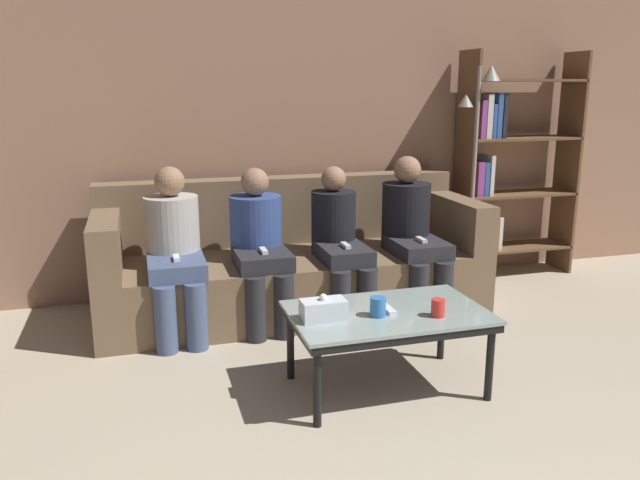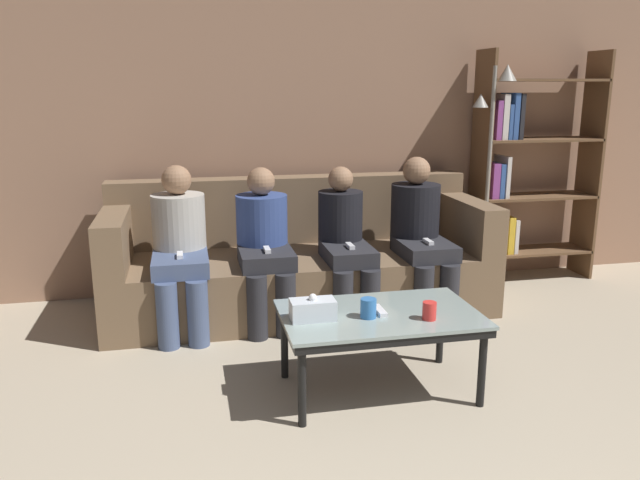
{
  "view_description": "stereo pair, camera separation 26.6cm",
  "coord_description": "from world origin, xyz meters",
  "px_view_note": "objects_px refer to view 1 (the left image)",
  "views": [
    {
      "loc": [
        -1.01,
        -0.48,
        1.54
      ],
      "look_at": [
        0.0,
        2.94,
        0.66
      ],
      "focal_mm": 35.0,
      "sensor_mm": 36.0,
      "label": 1
    },
    {
      "loc": [
        -0.75,
        -0.54,
        1.54
      ],
      "look_at": [
        0.0,
        2.94,
        0.66
      ],
      "focal_mm": 35.0,
      "sensor_mm": 36.0,
      "label": 2
    }
  ],
  "objects_px": {
    "game_remote": "(388,309)",
    "seated_person_right_end": "(412,229)",
    "couch": "(292,264)",
    "tissue_box": "(323,309)",
    "standing_lamp": "(476,153)",
    "cup_near_left": "(438,308)",
    "seated_person_left_end": "(174,246)",
    "seated_person_mid_left": "(259,242)",
    "seated_person_mid_right": "(339,239)",
    "bookshelf": "(502,171)",
    "cup_near_right": "(378,307)",
    "coffee_table": "(387,319)"
  },
  "relations": [
    {
      "from": "game_remote",
      "to": "seated_person_right_end",
      "type": "distance_m",
      "value": 1.31
    },
    {
      "from": "seated_person_right_end",
      "to": "couch",
      "type": "bearing_deg",
      "value": 164.73
    },
    {
      "from": "tissue_box",
      "to": "standing_lamp",
      "type": "distance_m",
      "value": 2.35
    },
    {
      "from": "seated_person_right_end",
      "to": "cup_near_left",
      "type": "bearing_deg",
      "value": -108.91
    },
    {
      "from": "couch",
      "to": "seated_person_left_end",
      "type": "xyz_separation_m",
      "value": [
        -0.82,
        -0.23,
        0.25
      ]
    },
    {
      "from": "seated_person_right_end",
      "to": "game_remote",
      "type": "bearing_deg",
      "value": -119.68
    },
    {
      "from": "seated_person_mid_left",
      "to": "seated_person_right_end",
      "type": "distance_m",
      "value": 1.09
    },
    {
      "from": "tissue_box",
      "to": "game_remote",
      "type": "height_order",
      "value": "tissue_box"
    },
    {
      "from": "seated_person_mid_right",
      "to": "seated_person_mid_left",
      "type": "bearing_deg",
      "value": 177.59
    },
    {
      "from": "seated_person_mid_left",
      "to": "seated_person_mid_right",
      "type": "distance_m",
      "value": 0.54
    },
    {
      "from": "bookshelf",
      "to": "seated_person_right_end",
      "type": "xyz_separation_m",
      "value": [
        -1.03,
        -0.52,
        -0.3
      ]
    },
    {
      "from": "cup_near_right",
      "to": "tissue_box",
      "type": "relative_size",
      "value": 0.45
    },
    {
      "from": "cup_near_left",
      "to": "seated_person_mid_right",
      "type": "height_order",
      "value": "seated_person_mid_right"
    },
    {
      "from": "couch",
      "to": "cup_near_right",
      "type": "relative_size",
      "value": 26.9
    },
    {
      "from": "couch",
      "to": "bookshelf",
      "type": "relative_size",
      "value": 1.45
    },
    {
      "from": "seated_person_mid_left",
      "to": "bookshelf",
      "type": "bearing_deg",
      "value": 13.76
    },
    {
      "from": "seated_person_mid_left",
      "to": "couch",
      "type": "bearing_deg",
      "value": 39.09
    },
    {
      "from": "coffee_table",
      "to": "game_remote",
      "type": "xyz_separation_m",
      "value": [
        0.0,
        0.0,
        0.05
      ]
    },
    {
      "from": "seated_person_left_end",
      "to": "coffee_table",
      "type": "bearing_deg",
      "value": -48.93
    },
    {
      "from": "seated_person_left_end",
      "to": "seated_person_right_end",
      "type": "relative_size",
      "value": 0.99
    },
    {
      "from": "cup_near_right",
      "to": "bookshelf",
      "type": "height_order",
      "value": "bookshelf"
    },
    {
      "from": "cup_near_right",
      "to": "seated_person_mid_right",
      "type": "distance_m",
      "value": 1.18
    },
    {
      "from": "couch",
      "to": "seated_person_mid_right",
      "type": "bearing_deg",
      "value": -41.88
    },
    {
      "from": "game_remote",
      "to": "seated_person_left_end",
      "type": "distance_m",
      "value": 1.51
    },
    {
      "from": "standing_lamp",
      "to": "seated_person_mid_right",
      "type": "xyz_separation_m",
      "value": [
        -1.24,
        -0.4,
        -0.51
      ]
    },
    {
      "from": "bookshelf",
      "to": "standing_lamp",
      "type": "xyz_separation_m",
      "value": [
        -0.33,
        -0.14,
        0.17
      ]
    },
    {
      "from": "cup_near_right",
      "to": "couch",
      "type": "bearing_deg",
      "value": 93.77
    },
    {
      "from": "seated_person_right_end",
      "to": "standing_lamp",
      "type": "bearing_deg",
      "value": 28.49
    },
    {
      "from": "couch",
      "to": "bookshelf",
      "type": "distance_m",
      "value": 1.95
    },
    {
      "from": "cup_near_right",
      "to": "standing_lamp",
      "type": "height_order",
      "value": "standing_lamp"
    },
    {
      "from": "couch",
      "to": "coffee_table",
      "type": "distance_m",
      "value": 1.37
    },
    {
      "from": "seated_person_mid_right",
      "to": "seated_person_left_end",
      "type": "bearing_deg",
      "value": 179.05
    },
    {
      "from": "seated_person_mid_right",
      "to": "bookshelf",
      "type": "bearing_deg",
      "value": 18.97
    },
    {
      "from": "game_remote",
      "to": "bookshelf",
      "type": "bearing_deg",
      "value": 44.58
    },
    {
      "from": "cup_near_left",
      "to": "seated_person_right_end",
      "type": "xyz_separation_m",
      "value": [
        0.44,
        1.28,
        0.1
      ]
    },
    {
      "from": "cup_near_left",
      "to": "seated_person_right_end",
      "type": "distance_m",
      "value": 1.35
    },
    {
      "from": "cup_near_left",
      "to": "cup_near_right",
      "type": "relative_size",
      "value": 0.91
    },
    {
      "from": "seated_person_mid_right",
      "to": "game_remote",
      "type": "bearing_deg",
      "value": -95.25
    },
    {
      "from": "bookshelf",
      "to": "seated_person_mid_right",
      "type": "height_order",
      "value": "bookshelf"
    },
    {
      "from": "coffee_table",
      "to": "cup_near_right",
      "type": "distance_m",
      "value": 0.13
    },
    {
      "from": "tissue_box",
      "to": "seated_person_left_end",
      "type": "bearing_deg",
      "value": 118.9
    },
    {
      "from": "standing_lamp",
      "to": "cup_near_right",
      "type": "bearing_deg",
      "value": -132.18
    },
    {
      "from": "couch",
      "to": "seated_person_right_end",
      "type": "relative_size",
      "value": 2.46
    },
    {
      "from": "couch",
      "to": "cup_near_right",
      "type": "xyz_separation_m",
      "value": [
        0.09,
        -1.41,
        0.16
      ]
    },
    {
      "from": "coffee_table",
      "to": "bookshelf",
      "type": "bearing_deg",
      "value": 44.58
    },
    {
      "from": "cup_near_left",
      "to": "tissue_box",
      "type": "bearing_deg",
      "value": 167.64
    },
    {
      "from": "couch",
      "to": "cup_near_left",
      "type": "bearing_deg",
      "value": -75.86
    },
    {
      "from": "coffee_table",
      "to": "cup_near_left",
      "type": "xyz_separation_m",
      "value": [
        0.21,
        -0.14,
        0.09
      ]
    },
    {
      "from": "couch",
      "to": "seated_person_right_end",
      "type": "bearing_deg",
      "value": -15.27
    },
    {
      "from": "couch",
      "to": "bookshelf",
      "type": "bearing_deg",
      "value": 9.17
    }
  ]
}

